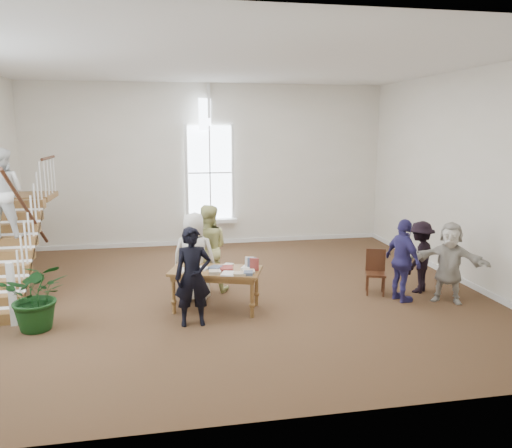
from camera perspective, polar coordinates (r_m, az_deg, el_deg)
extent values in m
plane|color=#482C1C|center=(10.19, -2.72, -7.93)|extent=(10.00, 10.00, 0.00)
plane|color=beige|center=(14.15, -5.33, 6.67)|extent=(10.00, 0.00, 10.00)
plane|color=beige|center=(5.32, 3.72, -0.42)|extent=(10.00, 0.00, 10.00)
plane|color=beige|center=(11.49, 22.80, 4.88)|extent=(0.00, 9.00, 9.00)
plane|color=white|center=(9.71, -2.98, 18.06)|extent=(10.00, 10.00, 0.00)
cube|color=white|center=(14.17, -5.15, 0.36)|extent=(1.45, 0.28, 0.10)
plane|color=white|center=(14.11, -5.29, 5.85)|extent=(2.60, 0.00, 2.60)
plane|color=white|center=(14.06, -5.41, 12.36)|extent=(0.60, 0.60, 0.85)
cube|color=white|center=(14.45, -5.16, -2.03)|extent=(10.00, 0.04, 0.12)
imported|color=pink|center=(14.11, -5.15, 1.14)|extent=(0.17, 0.17, 0.30)
cube|color=brown|center=(10.68, -26.92, -3.22)|extent=(1.10, 0.30, 0.20)
cube|color=brown|center=(10.92, -26.58, -1.82)|extent=(1.10, 0.30, 0.20)
cube|color=brown|center=(11.17, -26.25, -0.48)|extent=(1.10, 0.30, 0.20)
cube|color=brown|center=(11.42, -25.94, 0.79)|extent=(1.10, 0.30, 0.20)
cube|color=brown|center=(11.67, -25.64, 2.01)|extent=(1.10, 0.30, 0.20)
cube|color=brown|center=(12.53, -24.62, 2.83)|extent=(1.10, 1.20, 0.12)
cube|color=white|center=(9.39, -26.11, -7.21)|extent=(0.10, 0.10, 1.10)
cylinder|color=#33170E|center=(10.39, -24.68, 1.39)|extent=(0.07, 2.74, 1.86)
imported|color=silver|center=(10.77, -27.01, 3.18)|extent=(0.94, 0.79, 1.72)
cube|color=brown|center=(9.14, -4.63, -5.35)|extent=(1.80, 1.27, 0.05)
cube|color=brown|center=(9.16, -4.63, -5.80)|extent=(1.64, 1.12, 0.10)
cylinder|color=brown|center=(9.15, -9.41, -7.99)|extent=(0.07, 0.07, 0.71)
cylinder|color=brown|center=(8.85, -0.45, -8.49)|extent=(0.07, 0.07, 0.71)
cylinder|color=brown|center=(9.70, -8.36, -6.84)|extent=(0.07, 0.07, 0.71)
cylinder|color=brown|center=(9.42, 0.06, -7.26)|extent=(0.07, 0.07, 0.71)
cube|color=silver|center=(9.16, -6.19, -5.06)|extent=(0.29, 0.28, 0.04)
cube|color=beige|center=(9.22, -3.65, -4.93)|extent=(0.21, 0.25, 0.03)
cube|color=tan|center=(9.21, -4.30, -4.99)|extent=(0.23, 0.20, 0.02)
cube|color=silver|center=(9.31, -3.28, -4.75)|extent=(0.26, 0.31, 0.03)
cube|color=#4C5972|center=(9.13, -4.64, -5.02)|extent=(0.28, 0.28, 0.05)
cube|color=maroon|center=(9.11, -3.40, -5.06)|extent=(0.26, 0.31, 0.05)
cube|color=white|center=(8.83, -3.17, -5.68)|extent=(0.31, 0.35, 0.02)
cube|color=#BFB299|center=(8.87, -4.84, -5.50)|extent=(0.19, 0.22, 0.06)
cube|color=silver|center=(9.10, -1.07, -5.04)|extent=(0.25, 0.28, 0.06)
cube|color=beige|center=(8.94, -0.84, -5.37)|extent=(0.24, 0.29, 0.04)
cube|color=tan|center=(8.78, -1.87, -5.70)|extent=(0.27, 0.25, 0.04)
cube|color=silver|center=(9.10, -8.34, -5.24)|extent=(0.20, 0.29, 0.03)
cube|color=#4C5972|center=(8.78, -0.89, -5.64)|extent=(0.19, 0.22, 0.05)
cube|color=maroon|center=(9.07, -3.39, -5.17)|extent=(0.22, 0.23, 0.04)
cube|color=white|center=(9.01, -4.51, -5.33)|extent=(0.19, 0.28, 0.03)
imported|color=black|center=(8.45, -7.23, -6.01)|extent=(0.63, 0.42, 1.69)
imported|color=silver|center=(9.65, -7.09, -3.75)|extent=(0.96, 0.75, 1.72)
imported|color=#CFCF81|center=(10.15, -5.58, -2.80)|extent=(0.96, 0.80, 1.78)
imported|color=navy|center=(9.94, 16.44, -4.03)|extent=(0.58, 1.00, 1.61)
imported|color=black|center=(10.62, 18.22, -3.59)|extent=(1.07, 1.03, 1.46)
imported|color=beige|center=(10.19, 21.20, -4.11)|extent=(1.45, 1.20, 1.56)
imported|color=#113612|center=(9.03, -23.72, -7.48)|extent=(1.09, 0.95, 1.17)
cube|color=#33170E|center=(10.31, 13.51, -5.58)|extent=(0.50, 0.50, 0.05)
cube|color=#33170E|center=(10.41, 13.51, -4.00)|extent=(0.38, 0.17, 0.46)
cylinder|color=#33170E|center=(10.21, 12.64, -6.95)|extent=(0.04, 0.04, 0.41)
cylinder|color=#33170E|center=(10.24, 14.40, -6.99)|extent=(0.04, 0.04, 0.41)
cylinder|color=#33170E|center=(10.51, 12.54, -6.43)|extent=(0.04, 0.04, 0.41)
cylinder|color=#33170E|center=(10.53, 14.26, -6.47)|extent=(0.04, 0.04, 0.41)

